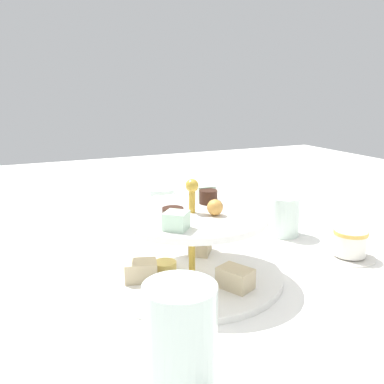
{
  "coord_description": "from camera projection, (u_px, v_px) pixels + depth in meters",
  "views": [
    {
      "loc": [
        0.26,
        0.56,
        0.29
      ],
      "look_at": [
        0.0,
        0.0,
        0.14
      ],
      "focal_mm": 39.69,
      "sensor_mm": 36.0,
      "label": 1
    }
  ],
  "objects": [
    {
      "name": "water_glass_short_left",
      "position": [
        284.0,
        216.0,
        0.86
      ],
      "size": [
        0.06,
        0.06,
        0.08
      ],
      "primitive_type": "cylinder",
      "color": "silver",
      "rests_on": "ground_plane"
    },
    {
      "name": "water_glass_mid_back",
      "position": [
        162.0,
        209.0,
        0.89
      ],
      "size": [
        0.06,
        0.06,
        0.09
      ],
      "primitive_type": "cylinder",
      "color": "silver",
      "rests_on": "ground_plane"
    },
    {
      "name": "tiered_serving_stand",
      "position": [
        192.0,
        250.0,
        0.66
      ],
      "size": [
        0.28,
        0.28,
        0.16
      ],
      "color": "white",
      "rests_on": "ground_plane"
    },
    {
      "name": "teacup_with_saucer",
      "position": [
        350.0,
        245.0,
        0.74
      ],
      "size": [
        0.09,
        0.09,
        0.05
      ],
      "color": "white",
      "rests_on": "ground_plane"
    },
    {
      "name": "water_glass_tall_right",
      "position": [
        180.0,
        348.0,
        0.39
      ],
      "size": [
        0.07,
        0.07,
        0.12
      ],
      "primitive_type": "cylinder",
      "color": "silver",
      "rests_on": "ground_plane"
    },
    {
      "name": "ground_plane",
      "position": [
        192.0,
        278.0,
        0.67
      ],
      "size": [
        2.4,
        2.4,
        0.0
      ],
      "primitive_type": "plane",
      "color": "white"
    }
  ]
}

